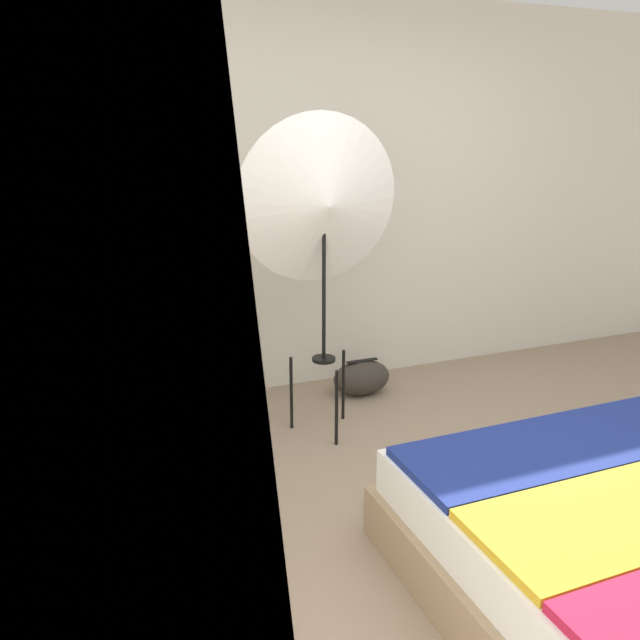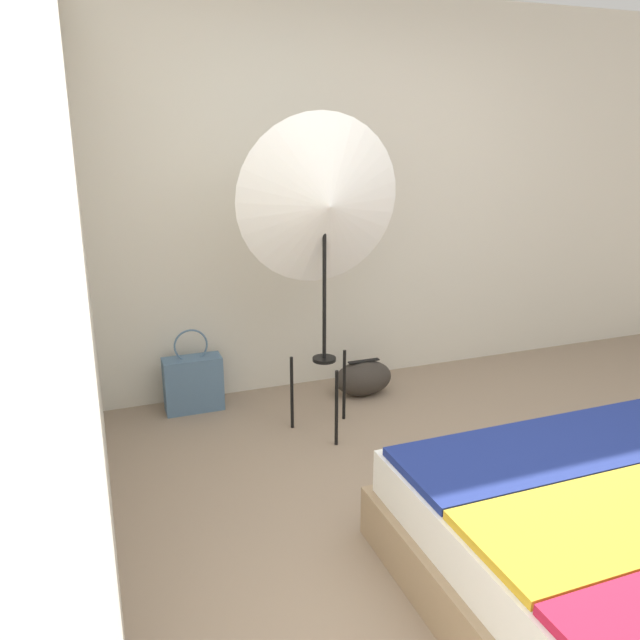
{
  "view_description": "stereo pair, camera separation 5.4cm",
  "coord_description": "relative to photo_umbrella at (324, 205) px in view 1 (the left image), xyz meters",
  "views": [
    {
      "loc": [
        -1.69,
        -1.8,
        1.75
      ],
      "look_at": [
        -0.49,
        1.24,
        0.75
      ],
      "focal_mm": 35.0,
      "sensor_mm": 36.0,
      "label": 1
    },
    {
      "loc": [
        -1.64,
        -1.82,
        1.75
      ],
      "look_at": [
        -0.49,
        1.24,
        0.75
      ],
      "focal_mm": 35.0,
      "sensor_mm": 36.0,
      "label": 2
    }
  ],
  "objects": [
    {
      "name": "tote_bag",
      "position": [
        -0.69,
        0.57,
        -1.18
      ],
      "size": [
        0.37,
        0.16,
        0.55
      ],
      "color": "slate",
      "rests_on": "ground_plane"
    },
    {
      "name": "wall_side_left",
      "position": [
        -1.28,
        -0.39,
        -0.06
      ],
      "size": [
        0.05,
        8.0,
        2.6
      ],
      "color": "beige",
      "rests_on": "ground_plane"
    },
    {
      "name": "photo_umbrella",
      "position": [
        0.0,
        0.0,
        0.0
      ],
      "size": [
        0.96,
        0.35,
        1.85
      ],
      "color": "black",
      "rests_on": "ground_plane"
    },
    {
      "name": "ground_plane",
      "position": [
        0.41,
        -1.39,
        -1.36
      ],
      "size": [
        14.0,
        14.0,
        0.0
      ],
      "primitive_type": "plane",
      "color": "gray"
    },
    {
      "name": "duffel_bag",
      "position": [
        0.44,
        0.4,
        -1.24
      ],
      "size": [
        0.41,
        0.24,
        0.25
      ],
      "color": "#332D28",
      "rests_on": "ground_plane"
    },
    {
      "name": "wall_back",
      "position": [
        0.41,
        0.77,
        -0.06
      ],
      "size": [
        8.0,
        0.05,
        2.6
      ],
      "color": "beige",
      "rests_on": "ground_plane"
    }
  ]
}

